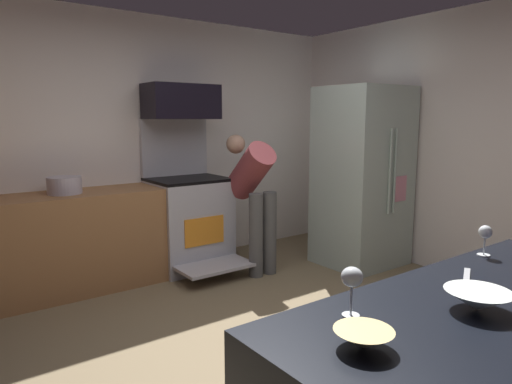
{
  "coord_description": "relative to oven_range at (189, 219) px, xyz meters",
  "views": [
    {
      "loc": [
        -1.76,
        -2.25,
        1.56
      ],
      "look_at": [
        0.12,
        0.3,
        1.05
      ],
      "focal_mm": 32.23,
      "sensor_mm": 36.0,
      "label": 1
    }
  ],
  "objects": [
    {
      "name": "stock_pot",
      "position": [
        -1.21,
        0.01,
        0.46
      ],
      "size": [
        0.29,
        0.29,
        0.15
      ],
      "primitive_type": "cylinder",
      "color": "#BCB4C3",
      "rests_on": "lower_cabinet_run"
    },
    {
      "name": "lower_cabinet_run",
      "position": [
        -1.36,
        0.01,
        -0.06
      ],
      "size": [
        2.4,
        0.6,
        0.9
      ],
      "primitive_type": "cube",
      "color": "#9C6940",
      "rests_on": "ground"
    },
    {
      "name": "ground_plane",
      "position": [
        -0.46,
        -1.97,
        -0.52
      ],
      "size": [
        5.2,
        4.8,
        0.02
      ],
      "primitive_type": "cube",
      "color": "#7B694C"
    },
    {
      "name": "mixing_bowl_large",
      "position": [
        -0.71,
        -3.46,
        0.42
      ],
      "size": [
        0.23,
        0.23,
        0.07
      ],
      "primitive_type": "cone",
      "rotation": [
        3.14,
        0.0,
        0.0
      ],
      "color": "white",
      "rests_on": "counter_island"
    },
    {
      "name": "knife_chef",
      "position": [
        -0.43,
        -3.26,
        0.39
      ],
      "size": [
        0.22,
        0.13,
        0.01
      ],
      "primitive_type": "cube",
      "rotation": [
        0.0,
        0.0,
        0.48
      ],
      "color": "#B7BABF",
      "rests_on": "counter_island"
    },
    {
      "name": "oven_range",
      "position": [
        0.0,
        0.0,
        0.0
      ],
      "size": [
        0.76,
        1.04,
        1.55
      ],
      "color": "#B9B7C1",
      "rests_on": "ground"
    },
    {
      "name": "wine_glass_far",
      "position": [
        -0.06,
        -3.14,
        0.5
      ],
      "size": [
        0.06,
        0.06,
        0.15
      ],
      "color": "silver",
      "rests_on": "counter_island"
    },
    {
      "name": "person_cook",
      "position": [
        0.47,
        -0.51,
        0.33
      ],
      "size": [
        0.31,
        0.68,
        1.39
      ],
      "color": "#565656",
      "rests_on": "ground"
    },
    {
      "name": "mixing_bowl_small",
      "position": [
        -1.24,
        -3.4,
        0.42
      ],
      "size": [
        0.18,
        0.18,
        0.06
      ],
      "primitive_type": "cone",
      "rotation": [
        3.14,
        0.0,
        0.0
      ],
      "color": "#E0C478",
      "rests_on": "counter_island"
    },
    {
      "name": "wine_glass_extra",
      "position": [
        -1.1,
        -3.23,
        0.52
      ],
      "size": [
        0.07,
        0.07,
        0.17
      ],
      "color": "silver",
      "rests_on": "counter_island"
    },
    {
      "name": "wall_right",
      "position": [
        2.08,
        -1.97,
        0.79
      ],
      "size": [
        0.12,
        4.8,
        2.6
      ],
      "primitive_type": "cube",
      "color": "white",
      "rests_on": "ground"
    },
    {
      "name": "microwave",
      "position": [
        -0.0,
        0.09,
        1.22
      ],
      "size": [
        0.74,
        0.38,
        0.35
      ],
      "primitive_type": "cube",
      "color": "black",
      "rests_on": "oven_range"
    },
    {
      "name": "refrigerator",
      "position": [
        1.57,
        -0.97,
        0.43
      ],
      "size": [
        0.84,
        0.78,
        1.88
      ],
      "color": "#AEC0B6",
      "rests_on": "ground"
    },
    {
      "name": "wall_back",
      "position": [
        -0.46,
        0.37,
        0.79
      ],
      "size": [
        5.2,
        0.12,
        2.6
      ],
      "primitive_type": "cube",
      "color": "white",
      "rests_on": "ground"
    }
  ]
}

